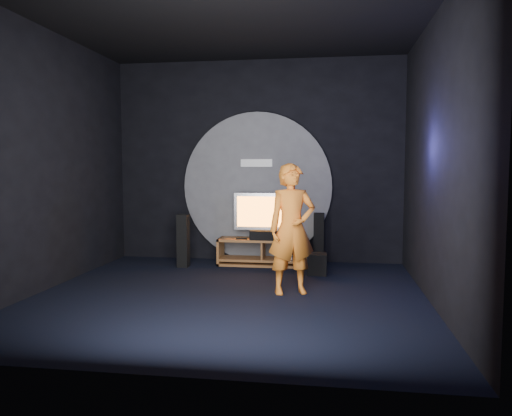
{
  "coord_description": "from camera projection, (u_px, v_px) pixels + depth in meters",
  "views": [
    {
      "loc": [
        1.29,
        -6.17,
        1.65
      ],
      "look_at": [
        0.19,
        1.05,
        1.05
      ],
      "focal_mm": 35.0,
      "sensor_mm": 36.0,
      "label": 1
    }
  ],
  "objects": [
    {
      "name": "left_wall",
      "position": [
        44.0,
        160.0,
        6.64
      ],
      "size": [
        0.04,
        5.0,
        3.5
      ],
      "primitive_type": "cube",
      "color": "black",
      "rests_on": "ground"
    },
    {
      "name": "player",
      "position": [
        292.0,
        229.0,
        6.47
      ],
      "size": [
        0.72,
        0.59,
        1.7
      ],
      "primitive_type": "imported",
      "rotation": [
        0.0,
        0.0,
        0.35
      ],
      "color": "orange",
      "rests_on": "ground"
    },
    {
      "name": "tv",
      "position": [
        264.0,
        214.0,
        8.4
      ],
      "size": [
        1.01,
        0.22,
        0.76
      ],
      "color": "#ADADB4",
      "rests_on": "media_console"
    },
    {
      "name": "subwoofer",
      "position": [
        317.0,
        264.0,
        7.67
      ],
      "size": [
        0.3,
        0.3,
        0.32
      ],
      "primitive_type": "cube",
      "color": "black",
      "rests_on": "ground"
    },
    {
      "name": "front_wall",
      "position": [
        161.0,
        154.0,
        3.8
      ],
      "size": [
        5.0,
        0.04,
        3.5
      ],
      "primitive_type": "cube",
      "color": "black",
      "rests_on": "ground"
    },
    {
      "name": "right_wall",
      "position": [
        435.0,
        159.0,
        5.89
      ],
      "size": [
        0.04,
        5.0,
        3.5
      ],
      "primitive_type": "cube",
      "color": "black",
      "rests_on": "ground"
    },
    {
      "name": "center_speaker",
      "position": [
        262.0,
        235.0,
        8.22
      ],
      "size": [
        0.4,
        0.15,
        0.15
      ],
      "primitive_type": "cube",
      "color": "black",
      "rests_on": "media_console"
    },
    {
      "name": "wall_disc_panel",
      "position": [
        257.0,
        187.0,
        8.71
      ],
      "size": [
        2.6,
        0.11,
        2.6
      ],
      "color": "#515156",
      "rests_on": "ground"
    },
    {
      "name": "ceiling",
      "position": [
        228.0,
        16.0,
        6.12
      ],
      "size": [
        5.0,
        5.0,
        0.01
      ],
      "primitive_type": "cube",
      "color": "black",
      "rests_on": "back_wall"
    },
    {
      "name": "tower_speaker_right",
      "position": [
        319.0,
        239.0,
        8.46
      ],
      "size": [
        0.17,
        0.19,
        0.87
      ],
      "primitive_type": "cube",
      "color": "black",
      "rests_on": "ground"
    },
    {
      "name": "back_wall",
      "position": [
        257.0,
        161.0,
        8.73
      ],
      "size": [
        5.0,
        0.04,
        3.5
      ],
      "primitive_type": "cube",
      "color": "black",
      "rests_on": "ground"
    },
    {
      "name": "remote",
      "position": [
        242.0,
        239.0,
        8.3
      ],
      "size": [
        0.18,
        0.05,
        0.02
      ],
      "primitive_type": "cube",
      "color": "black",
      "rests_on": "media_console"
    },
    {
      "name": "media_console",
      "position": [
        264.0,
        254.0,
        8.39
      ],
      "size": [
        1.51,
        0.45,
        0.45
      ],
      "color": "olive",
      "rests_on": "ground"
    },
    {
      "name": "tower_speaker_left",
      "position": [
        183.0,
        241.0,
        8.23
      ],
      "size": [
        0.17,
        0.19,
        0.87
      ],
      "primitive_type": "cube",
      "color": "black",
      "rests_on": "ground"
    },
    {
      "name": "floor",
      "position": [
        229.0,
        296.0,
        6.41
      ],
      "size": [
        5.0,
        5.0,
        0.0
      ],
      "primitive_type": "plane",
      "color": "black",
      "rests_on": "ground"
    }
  ]
}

